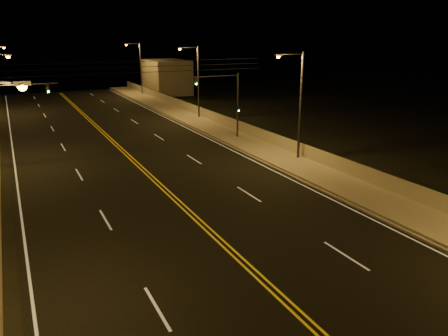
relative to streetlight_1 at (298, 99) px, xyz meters
name	(u,v)px	position (x,y,z in m)	size (l,w,h in m)	color
road	(179,203)	(-11.50, -4.43, -4.94)	(18.00, 120.00, 0.02)	black
sidewalk	(323,176)	(-0.70, -4.43, -4.80)	(3.60, 120.00, 0.30)	gray
curb	(301,181)	(-2.57, -4.43, -4.87)	(0.14, 120.00, 0.15)	gray
parapet_wall	(342,164)	(0.95, -4.43, -4.15)	(0.30, 120.00, 1.00)	#9E9383
distant_building_right	(166,77)	(5.00, 45.08, -2.14)	(6.00, 10.00, 5.62)	gray
parapet_rail	(343,157)	(0.95, -4.43, -3.62)	(0.06, 0.06, 120.00)	black
lane_markings	(180,203)	(-11.50, -4.50, -4.92)	(17.32, 116.00, 0.00)	silver
streetlight_1	(298,99)	(0.00, 0.00, 0.00)	(2.55, 0.28, 8.50)	#2D2D33
streetlight_2	(196,78)	(0.00, 20.01, 0.00)	(2.55, 0.28, 8.50)	#2D2D33
streetlight_3	(139,65)	(0.00, 43.82, 0.00)	(2.55, 0.28, 8.50)	#2D2D33
traffic_signal_right	(229,99)	(-1.48, 8.77, -0.97)	(5.11, 0.31, 6.32)	#2D2D33
traffic_signal_left	(4,115)	(-20.33, 8.77, -0.97)	(5.11, 0.31, 6.32)	#2D2D33
overhead_wires	(130,67)	(-11.50, 5.07, 2.45)	(22.00, 0.03, 0.83)	black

